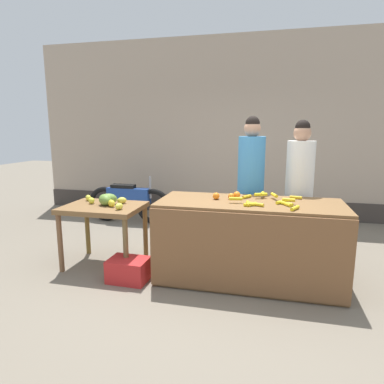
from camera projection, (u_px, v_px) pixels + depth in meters
name	position (u px, v px, depth m)	size (l,w,h in m)	color
ground_plane	(212.00, 275.00, 3.93)	(24.00, 24.00, 0.00)	#756B5B
market_wall_back	(239.00, 130.00, 6.45)	(8.27, 0.23, 3.43)	tan
fruit_stall_counter	(248.00, 241.00, 3.74)	(2.03, 0.85, 0.91)	brown
side_table_wooden	(104.00, 214.00, 4.12)	(0.95, 0.71, 0.78)	brown
banana_bunch_pile	(269.00, 200.00, 3.60)	(0.79, 0.68, 0.07)	yellow
orange_pile	(228.00, 196.00, 3.80)	(0.30, 0.19, 0.08)	orange
mango_papaya_pile	(107.00, 200.00, 4.11)	(0.71, 0.47, 0.14)	yellow
vendor_woman_blue_shirt	(250.00, 189.00, 4.30)	(0.34, 0.34, 1.86)	#33333D
vendor_woman_white_shirt	(299.00, 193.00, 4.17)	(0.34, 0.34, 1.81)	#33333D
parked_motorcycle	(129.00, 201.00, 6.09)	(1.60, 0.18, 0.88)	black
produce_crate	(129.00, 270.00, 3.77)	(0.44, 0.32, 0.26)	red
produce_sack	(174.00, 235.00, 4.62)	(0.36, 0.30, 0.50)	tan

